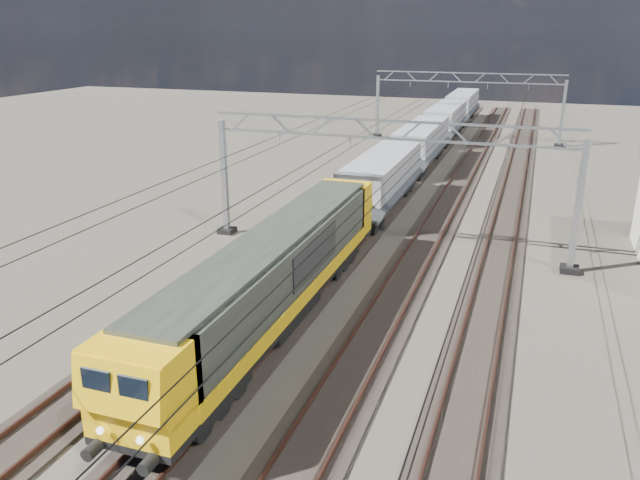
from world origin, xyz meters
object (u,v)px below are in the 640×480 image
(hopper_wagon_lead, at_px, (382,178))
(hopper_wagon_third, at_px, (446,120))
(catenary_gantry_far, at_px, (466,104))
(locomotive, at_px, (276,273))
(hopper_wagon_mid, at_px, (421,142))
(catenary_gantry_mid, at_px, (386,181))
(hopper_wagon_fourth, at_px, (462,104))

(hopper_wagon_lead, distance_m, hopper_wagon_third, 28.40)
(catenary_gantry_far, bearing_deg, hopper_wagon_lead, -94.02)
(locomotive, xyz_separation_m, hopper_wagon_mid, (-0.00, 31.90, -0.09))
(catenary_gantry_far, height_order, hopper_wagon_mid, catenary_gantry_far)
(hopper_wagon_mid, height_order, hopper_wagon_third, same)
(catenary_gantry_mid, height_order, hopper_wagon_fourth, catenary_gantry_mid)
(hopper_wagon_third, bearing_deg, catenary_gantry_mid, -86.81)
(catenary_gantry_far, bearing_deg, locomotive, -92.48)
(hopper_wagon_fourth, bearing_deg, hopper_wagon_mid, -90.00)
(hopper_wagon_mid, height_order, hopper_wagon_fourth, same)
(locomotive, height_order, hopper_wagon_third, locomotive)
(catenary_gantry_mid, xyz_separation_m, hopper_wagon_lead, (-2.00, 7.52, -1.67))
(hopper_wagon_third, relative_size, hopper_wagon_fourth, 1.00)
(catenary_gantry_mid, distance_m, hopper_wagon_lead, 7.96)
(locomotive, bearing_deg, catenary_gantry_far, 87.52)
(hopper_wagon_mid, distance_m, hopper_wagon_third, 14.20)
(hopper_wagon_lead, relative_size, hopper_wagon_third, 1.00)
(catenary_gantry_mid, height_order, hopper_wagon_third, catenary_gantry_mid)
(catenary_gantry_mid, relative_size, hopper_wagon_fourth, 1.53)
(hopper_wagon_mid, distance_m, hopper_wagon_fourth, 28.40)
(catenary_gantry_mid, height_order, hopper_wagon_lead, catenary_gantry_mid)
(hopper_wagon_lead, height_order, hopper_wagon_third, same)
(hopper_wagon_mid, relative_size, hopper_wagon_fourth, 1.00)
(hopper_wagon_lead, xyz_separation_m, hopper_wagon_fourth, (0.00, 42.60, 0.00))
(catenary_gantry_far, xyz_separation_m, hopper_wagon_mid, (-2.00, -14.28, -1.67))
(locomotive, height_order, hopper_wagon_lead, locomotive)
(hopper_wagon_lead, height_order, hopper_wagon_mid, same)
(hopper_wagon_mid, bearing_deg, hopper_wagon_fourth, 90.00)
(locomotive, relative_size, hopper_wagon_third, 1.62)
(hopper_wagon_third, height_order, hopper_wagon_fourth, same)
(hopper_wagon_lead, height_order, hopper_wagon_fourth, same)
(hopper_wagon_lead, distance_m, hopper_wagon_fourth, 42.60)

